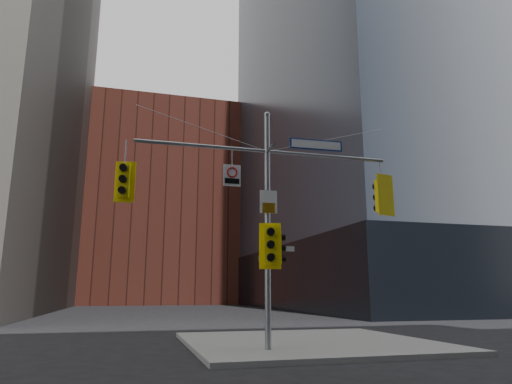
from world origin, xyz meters
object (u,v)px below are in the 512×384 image
traffic_light_west_arm (124,181)px  regulatory_sign_arm (232,175)px  signal_assembly (267,201)px  traffic_light_pole_front (270,245)px  traffic_light_east_arm (382,196)px  street_sign_blade (316,145)px  traffic_light_pole_side (278,248)px

traffic_light_west_arm → regulatory_sign_arm: 3.12m
signal_assembly → traffic_light_pole_front: signal_assembly is taller
traffic_light_east_arm → regulatory_sign_arm: (-5.00, -0.02, 0.37)m
traffic_light_west_arm → street_sign_blade: street_sign_blade is taller
signal_assembly → traffic_light_west_arm: (-4.20, 0.01, 0.38)m
traffic_light_pole_side → street_sign_blade: street_sign_blade is taller
signal_assembly → traffic_light_east_arm: signal_assembly is taller
signal_assembly → regulatory_sign_arm: size_ratio=12.08×
signal_assembly → traffic_light_west_arm: 4.22m
traffic_light_pole_side → street_sign_blade: 3.58m
traffic_light_pole_side → signal_assembly: bearing=94.2°
signal_assembly → street_sign_blade: (1.64, 0.00, 1.93)m
traffic_light_pole_side → street_sign_blade: size_ratio=0.55×
traffic_light_pole_front → regulatory_sign_arm: regulatory_sign_arm is taller
street_sign_blade → regulatory_sign_arm: 2.99m
traffic_light_west_arm → traffic_light_pole_front: traffic_light_west_arm is taller
traffic_light_west_arm → traffic_light_pole_front: size_ratio=0.88×
traffic_light_pole_front → regulatory_sign_arm: (-1.11, 0.25, 2.10)m
regulatory_sign_arm → traffic_light_pole_front: bearing=-12.9°
traffic_light_west_arm → traffic_light_east_arm: (8.09, -0.01, 0.00)m
traffic_light_west_arm → traffic_light_pole_side: size_ratio=1.22×
street_sign_blade → traffic_light_pole_front: bearing=-168.8°
signal_assembly → traffic_light_pole_front: 1.38m
traffic_light_east_arm → regulatory_sign_arm: bearing=-11.3°
signal_assembly → regulatory_sign_arm: signal_assembly is taller
traffic_light_east_arm → traffic_light_pole_front: 4.27m
street_sign_blade → signal_assembly: bearing=-178.0°
traffic_light_pole_side → regulatory_sign_arm: bearing=94.4°
street_sign_blade → traffic_light_west_arm: bearing=-178.2°
traffic_light_east_arm → street_sign_blade: size_ratio=0.76×
traffic_light_pole_front → street_sign_blade: bearing=23.5°
traffic_light_pole_side → regulatory_sign_arm: (-1.43, -0.02, 2.15)m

